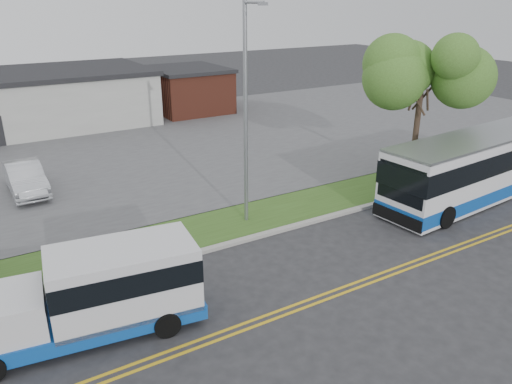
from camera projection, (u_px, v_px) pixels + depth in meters
ground at (216, 264)px, 19.40m from camera, size 140.00×140.00×0.00m
lane_line_north at (269, 314)px, 16.33m from camera, size 70.00×0.12×0.01m
lane_line_south at (275, 319)px, 16.09m from camera, size 70.00×0.12×0.01m
curb at (204, 251)px, 20.25m from camera, size 80.00×0.30×0.15m
verge at (186, 235)px, 21.69m from camera, size 80.00×3.30×0.10m
parking_lot at (99, 153)px, 32.90m from camera, size 80.00×25.00×0.10m
brick_wing at (188, 90)px, 44.43m from camera, size 6.30×7.30×3.90m
tree_east at (424, 68)px, 26.28m from camera, size 5.20×5.20×8.33m
streetlight_near at (246, 110)px, 21.10m from camera, size 0.35×1.53×9.50m
shuttle_bus at (101, 290)px, 15.04m from camera, size 7.30×3.17×2.72m
transit_bus at (477, 167)px, 25.13m from camera, size 12.25×3.68×3.35m
parked_car_a at (25, 178)px, 25.95m from camera, size 1.76×4.84×1.59m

